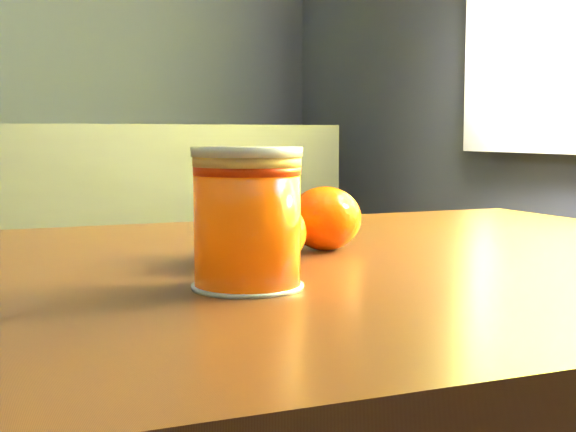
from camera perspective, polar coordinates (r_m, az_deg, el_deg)
name	(u,v)px	position (r m, az deg, el deg)	size (l,w,h in m)	color
table	(283,369)	(0.74, -0.39, -10.83)	(1.03, 0.73, 0.76)	#582D16
juice_glass	(247,219)	(0.59, -2.91, -0.21)	(0.08, 0.08, 0.10)	#F04F04
orange_front	(252,222)	(0.73, -2.55, -0.41)	(0.08, 0.08, 0.07)	#F35204
orange_back	(325,218)	(0.79, 2.65, -0.17)	(0.07, 0.07, 0.06)	#F35204
orange_extra	(267,233)	(0.69, -1.51, -1.18)	(0.07, 0.07, 0.06)	#F35204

